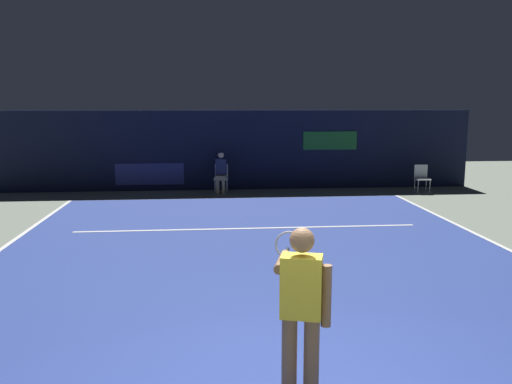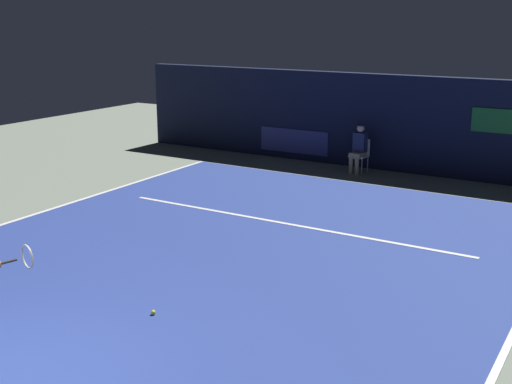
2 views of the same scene
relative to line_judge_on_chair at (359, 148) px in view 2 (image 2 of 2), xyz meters
The scene contains 7 objects.
ground_plane 7.17m from the line_judge_on_chair, 86.20° to the right, with size 30.86×30.86×0.00m, color gray.
court_surface 7.17m from the line_judge_on_chair, 86.20° to the right, with size 9.88×12.10×0.01m, color navy.
line_sideline_right 8.41m from the line_judge_on_chair, 121.82° to the right, with size 0.10×12.10×0.01m, color white.
line_service 5.07m from the line_judge_on_chair, 84.60° to the right, with size 7.71×0.10×0.01m, color white.
back_wall 1.10m from the line_judge_on_chair, 59.05° to the left, with size 15.84×0.33×2.60m.
line_judge_on_chair is the anchor object (origin of this frame).
tennis_ball 9.73m from the line_judge_on_chair, 84.83° to the right, with size 0.07×0.07×0.07m, color #CCE033.
Camera 2 is at (6.02, -4.03, 4.10)m, focal length 45.90 mm.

